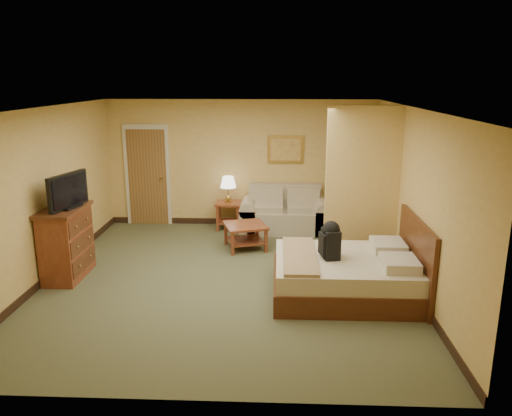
# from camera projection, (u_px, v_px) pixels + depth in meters

# --- Properties ---
(floor) EXTENTS (6.00, 6.00, 0.00)m
(floor) POSITION_uv_depth(u_px,v_px,m) (227.00, 279.00, 7.71)
(floor) COLOR #4D5034
(floor) RESTS_ON ground
(ceiling) EXTENTS (6.00, 6.00, 0.00)m
(ceiling) POSITION_uv_depth(u_px,v_px,m) (225.00, 108.00, 7.05)
(ceiling) COLOR white
(ceiling) RESTS_ON back_wall
(back_wall) EXTENTS (5.50, 0.02, 2.60)m
(back_wall) POSITION_uv_depth(u_px,v_px,m) (241.00, 164.00, 10.28)
(back_wall) COLOR tan
(back_wall) RESTS_ON floor
(left_wall) EXTENTS (0.02, 6.00, 2.60)m
(left_wall) POSITION_uv_depth(u_px,v_px,m) (44.00, 196.00, 7.50)
(left_wall) COLOR tan
(left_wall) RESTS_ON floor
(right_wall) EXTENTS (0.02, 6.00, 2.60)m
(right_wall) POSITION_uv_depth(u_px,v_px,m) (414.00, 199.00, 7.27)
(right_wall) COLOR tan
(right_wall) RESTS_ON floor
(partition) EXTENTS (1.20, 0.15, 2.60)m
(partition) POSITION_uv_depth(u_px,v_px,m) (362.00, 186.00, 8.18)
(partition) COLOR tan
(partition) RESTS_ON floor
(door) EXTENTS (0.94, 0.16, 2.10)m
(door) POSITION_uv_depth(u_px,v_px,m) (148.00, 176.00, 10.40)
(door) COLOR beige
(door) RESTS_ON floor
(baseboard) EXTENTS (5.50, 0.02, 0.12)m
(baseboard) POSITION_uv_depth(u_px,v_px,m) (241.00, 221.00, 10.59)
(baseboard) COLOR black
(baseboard) RESTS_ON floor
(loveseat) EXTENTS (1.80, 0.84, 0.91)m
(loveseat) POSITION_uv_depth(u_px,v_px,m) (285.00, 216.00, 10.09)
(loveseat) COLOR tan
(loveseat) RESTS_ON floor
(side_table) EXTENTS (0.51, 0.51, 0.56)m
(side_table) POSITION_uv_depth(u_px,v_px,m) (229.00, 211.00, 10.19)
(side_table) COLOR maroon
(side_table) RESTS_ON floor
(table_lamp) EXTENTS (0.32, 0.32, 0.53)m
(table_lamp) POSITION_uv_depth(u_px,v_px,m) (228.00, 183.00, 10.04)
(table_lamp) COLOR #AD8A3F
(table_lamp) RESTS_ON side_table
(coffee_table) EXTENTS (0.89, 0.89, 0.45)m
(coffee_table) POSITION_uv_depth(u_px,v_px,m) (245.00, 231.00, 9.02)
(coffee_table) COLOR maroon
(coffee_table) RESTS_ON floor
(wall_picture) EXTENTS (0.73, 0.04, 0.57)m
(wall_picture) POSITION_uv_depth(u_px,v_px,m) (286.00, 150.00, 10.14)
(wall_picture) COLOR #B78E3F
(wall_picture) RESTS_ON back_wall
(dresser) EXTENTS (0.55, 1.04, 1.11)m
(dresser) POSITION_uv_depth(u_px,v_px,m) (67.00, 242.00, 7.67)
(dresser) COLOR maroon
(dresser) RESTS_ON floor
(tv) EXTENTS (0.30, 0.86, 0.53)m
(tv) POSITION_uv_depth(u_px,v_px,m) (68.00, 192.00, 7.46)
(tv) COLOR black
(tv) RESTS_ON dresser
(bed) EXTENTS (2.05, 1.75, 1.13)m
(bed) POSITION_uv_depth(u_px,v_px,m) (351.00, 274.00, 7.10)
(bed) COLOR #462010
(bed) RESTS_ON floor
(backpack) EXTENTS (0.27, 0.35, 0.54)m
(backpack) POSITION_uv_depth(u_px,v_px,m) (331.00, 239.00, 6.97)
(backpack) COLOR black
(backpack) RESTS_ON bed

